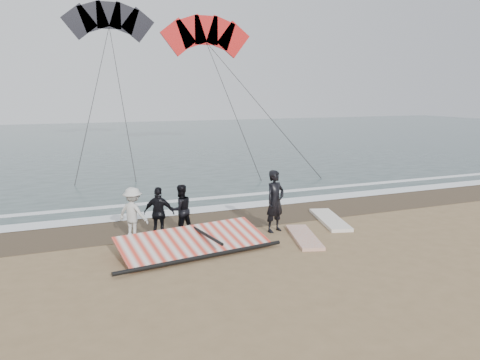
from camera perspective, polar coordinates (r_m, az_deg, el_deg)
The scene contains 12 objects.
ground at distance 12.78m, azimuth 11.43°, elevation -8.91°, with size 120.00×120.00×0.00m, color #8C704C.
sea at distance 43.70m, azimuth -13.35°, elevation 4.77°, with size 120.00×54.00×0.02m, color #233838.
wet_sand at distance 16.53m, azimuth 2.75°, elevation -4.20°, with size 120.00×2.80×0.01m, color #4C3D2B.
foam_near at distance 17.77m, azimuth 0.83°, elevation -3.07°, with size 120.00×0.90×0.01m, color white.
foam_far at distance 19.30m, azimuth -1.16°, elevation -1.97°, with size 120.00×0.45×0.01m, color white.
man_main at distance 14.36m, azimuth 4.30°, elevation -2.58°, with size 0.70×0.46×1.91m, color black.
board_white at distance 13.98m, azimuth 7.82°, elevation -6.89°, with size 0.64×2.30×0.09m, color silver.
board_cream at distance 15.94m, azimuth 10.89°, elevation -4.76°, with size 0.70×2.62×0.11m, color silver.
trio_cluster at distance 14.00m, azimuth -10.27°, elevation -3.86°, with size 2.37×1.23×1.55m.
sail_rig at distance 12.88m, azimuth -6.03°, elevation -7.68°, with size 4.64×2.26×0.51m.
kite_red at distance 34.69m, azimuth -4.10°, elevation 16.82°, with size 7.39×6.73×15.39m.
kite_dark at distance 38.96m, azimuth -15.69°, elevation 17.89°, with size 7.84×8.27×18.97m.
Camera 1 is at (-6.81, -9.97, 4.22)m, focal length 35.00 mm.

